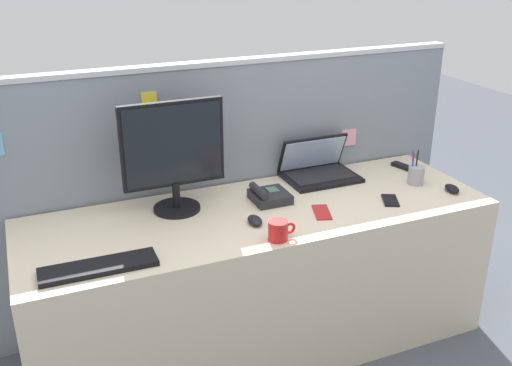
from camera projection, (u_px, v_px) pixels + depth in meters
ground_plane at (260, 340)px, 3.01m from camera, size 10.00×10.00×0.00m
desk at (260, 279)px, 2.87m from camera, size 2.19×0.72×0.73m
cubicle_divider at (230, 189)px, 3.09m from camera, size 2.54×0.08×1.36m
desktop_monitor at (173, 152)px, 2.63m from camera, size 0.47×0.22×0.51m
laptop at (318, 168)px, 3.10m from camera, size 0.37×0.28×0.21m
desk_phone at (269, 196)px, 2.81m from camera, size 0.17×0.17×0.08m
keyboard_main at (99, 267)px, 2.24m from camera, size 0.45×0.13×0.02m
computer_mouse_right_hand at (255, 220)px, 2.60m from camera, size 0.07×0.10×0.03m
computer_mouse_left_hand at (452, 189)px, 2.92m from camera, size 0.08×0.11×0.03m
pen_cup at (416, 175)px, 3.00m from camera, size 0.08×0.08×0.18m
cell_phone_red_case at (322, 212)px, 2.70m from camera, size 0.11×0.17×0.01m
cell_phone_black_slab at (390, 200)px, 2.82m from camera, size 0.12×0.15×0.01m
tv_remote at (406, 167)px, 3.21m from camera, size 0.09×0.18×0.02m
coffee_mug at (279, 230)px, 2.45m from camera, size 0.12×0.08×0.09m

